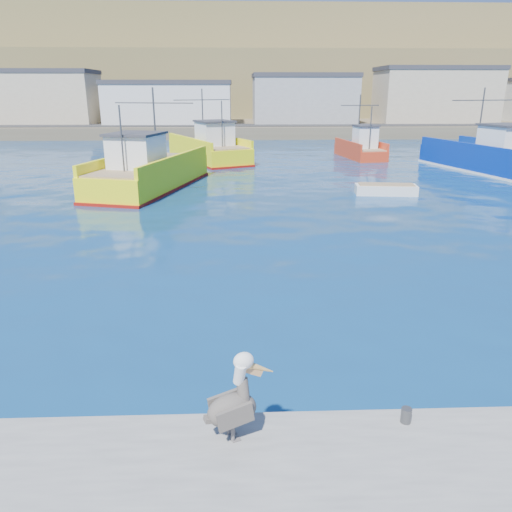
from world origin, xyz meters
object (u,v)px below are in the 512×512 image
(trawler_blue, at_px, (488,157))
(pelican, at_px, (234,403))
(trawler_yellow_a, at_px, (148,172))
(boat_orange, at_px, (361,148))
(trawler_yellow_b, at_px, (209,149))
(skiff_mid, at_px, (386,190))

(trawler_blue, relative_size, pelican, 7.97)
(trawler_yellow_a, bearing_deg, boat_orange, 40.00)
(trawler_yellow_b, distance_m, boat_orange, 14.91)
(trawler_blue, height_order, boat_orange, trawler_blue)
(trawler_yellow_a, distance_m, trawler_blue, 27.75)
(boat_orange, relative_size, skiff_mid, 1.95)
(boat_orange, bearing_deg, pelican, -106.40)
(trawler_yellow_b, relative_size, trawler_blue, 0.94)
(trawler_yellow_b, distance_m, skiff_mid, 20.67)
(trawler_blue, xyz_separation_m, pelican, (-20.96, -33.49, 0.10))
(trawler_yellow_a, relative_size, boat_orange, 1.68)
(trawler_blue, relative_size, skiff_mid, 3.33)
(trawler_blue, distance_m, pelican, 39.51)
(trawler_yellow_a, distance_m, trawler_yellow_b, 14.43)
(trawler_yellow_b, xyz_separation_m, skiff_mid, (12.19, -16.67, -0.80))
(trawler_yellow_a, bearing_deg, skiff_mid, -9.62)
(trawler_yellow_b, relative_size, skiff_mid, 3.13)
(trawler_yellow_b, bearing_deg, boat_orange, 4.98)
(trawler_yellow_a, height_order, skiff_mid, trawler_yellow_a)
(skiff_mid, bearing_deg, trawler_yellow_b, 126.17)
(trawler_yellow_b, bearing_deg, pelican, -86.45)
(trawler_yellow_b, height_order, boat_orange, trawler_yellow_b)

